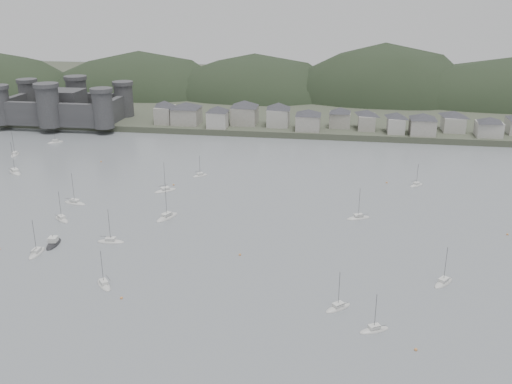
# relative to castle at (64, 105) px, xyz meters

# --- Properties ---
(ground) EXTENTS (900.00, 900.00, 0.00)m
(ground) POSITION_rel_castle_xyz_m (120.00, -179.80, -10.96)
(ground) COLOR slate
(ground) RESTS_ON ground
(far_shore_land) EXTENTS (900.00, 250.00, 3.00)m
(far_shore_land) POSITION_rel_castle_xyz_m (120.00, 115.20, -9.46)
(far_shore_land) COLOR #383D2D
(far_shore_land) RESTS_ON ground
(forested_ridge) EXTENTS (851.55, 103.94, 102.57)m
(forested_ridge) POSITION_rel_castle_xyz_m (124.83, 89.60, -22.25)
(forested_ridge) COLOR black
(forested_ridge) RESTS_ON ground
(castle) EXTENTS (66.00, 43.00, 20.00)m
(castle) POSITION_rel_castle_xyz_m (0.00, 0.00, 0.00)
(castle) COLOR #363639
(castle) RESTS_ON far_shore_land
(waterfront_town) EXTENTS (451.48, 28.46, 12.92)m
(waterfront_town) POSITION_rel_castle_xyz_m (170.59, 3.54, -2.30)
(waterfront_town) COLOR gray
(waterfront_town) RESTS_ON far_shore_land
(sailboat_lead) EXTENTS (6.14, 6.01, 8.94)m
(sailboat_lead) POSITION_rel_castle_xyz_m (92.77, -73.46, -10.78)
(sailboat_lead) COLOR beige
(sailboat_lead) RESTS_ON ground
(moored_fleet) EXTENTS (225.24, 172.47, 13.57)m
(moored_fleet) POSITION_rel_castle_xyz_m (107.04, -117.87, -10.79)
(moored_fleet) COLOR beige
(moored_fleet) RESTS_ON ground
(motor_launch_far) EXTENTS (3.94, 8.67, 3.99)m
(motor_launch_far) POSITION_rel_castle_xyz_m (66.79, -141.57, -10.68)
(motor_launch_far) COLOR black
(motor_launch_far) RESTS_ON ground
(mooring_buoys) EXTENTS (151.87, 116.59, 0.70)m
(mooring_buoys) POSITION_rel_castle_xyz_m (116.36, -120.42, -10.81)
(mooring_buoys) COLOR #CC8244
(mooring_buoys) RESTS_ON ground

